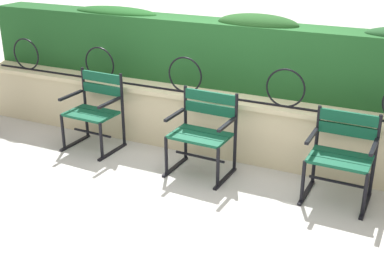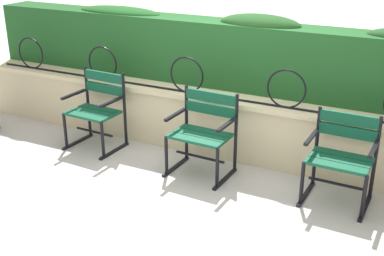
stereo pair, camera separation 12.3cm
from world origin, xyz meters
TOP-DOWN VIEW (x-y plane):
  - ground_plane at (0.00, 0.00)m, footprint 60.00×60.00m
  - stone_wall at (0.00, 0.77)m, footprint 6.82×0.41m
  - iron_arch_fence at (-0.31, 0.69)m, footprint 6.30×0.02m
  - hedge_row at (0.04, 1.17)m, footprint 6.69×0.46m
  - park_chair_left at (-1.36, 0.30)m, footprint 0.62×0.55m
  - park_chair_centre at (0.05, 0.24)m, footprint 0.66×0.55m
  - park_chair_right at (1.47, 0.29)m, footprint 0.62×0.53m

SIDE VIEW (x-z plane):
  - ground_plane at x=0.00m, z-range 0.00..0.00m
  - stone_wall at x=0.00m, z-range 0.00..0.70m
  - park_chair_right at x=1.47m, z-range 0.04..0.88m
  - park_chair_centre at x=0.05m, z-range 0.03..0.91m
  - park_chair_left at x=-1.36m, z-range 0.02..0.92m
  - iron_arch_fence at x=-0.31m, z-range 0.66..1.08m
  - hedge_row at x=0.04m, z-range 0.67..1.54m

